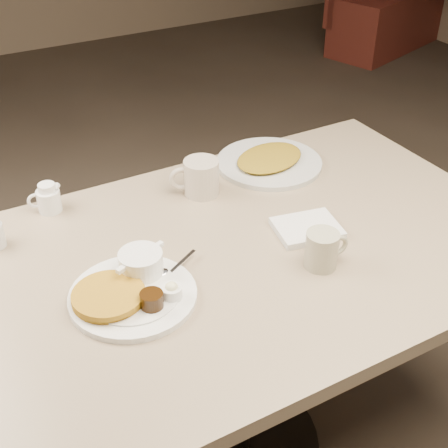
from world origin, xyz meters
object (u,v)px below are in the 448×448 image
diner_table (228,305)px  main_plate (131,288)px  creamer_right (48,199)px  coffee_mug_far (200,177)px  hash_plate (269,161)px  coffee_mug_near (323,249)px

diner_table → main_plate: (-0.26, -0.04, 0.19)m
main_plate → creamer_right: bearing=98.0°
coffee_mug_far → hash_plate: bearing=9.5°
main_plate → hash_plate: (0.58, 0.35, -0.01)m
main_plate → creamer_right: (-0.06, 0.43, 0.01)m
hash_plate → coffee_mug_near: bearing=-108.4°
coffee_mug_near → coffee_mug_far: bearing=103.0°
coffee_mug_near → creamer_right: (-0.49, 0.54, -0.01)m
main_plate → hash_plate: 0.68m
diner_table → creamer_right: size_ratio=16.12×
creamer_right → diner_table: bearing=-50.6°
main_plate → hash_plate: main_plate is taller
main_plate → coffee_mug_near: bearing=-15.0°
diner_table → coffee_mug_near: size_ratio=13.30×
diner_table → main_plate: bearing=-172.4°
diner_table → coffee_mug_far: coffee_mug_far is taller
coffee_mug_far → creamer_right: 0.41m
coffee_mug_far → coffee_mug_near: bearing=-77.0°
diner_table → coffee_mug_far: bearing=76.2°
diner_table → hash_plate: size_ratio=3.77×
coffee_mug_near → creamer_right: bearing=132.0°
hash_plate → main_plate: bearing=-148.9°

